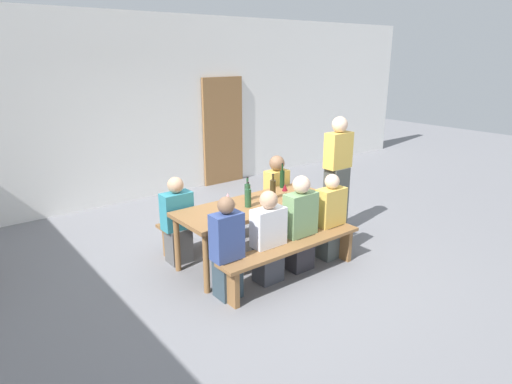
{
  "coord_description": "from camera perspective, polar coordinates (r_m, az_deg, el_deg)",
  "views": [
    {
      "loc": [
        -3.19,
        -4.08,
        2.53
      ],
      "look_at": [
        0.0,
        0.0,
        0.9
      ],
      "focal_mm": 31.0,
      "sensor_mm": 36.0,
      "label": 1
    }
  ],
  "objects": [
    {
      "name": "tasting_table",
      "position": [
        5.5,
        0.0,
        -2.29
      ],
      "size": [
        2.05,
        0.78,
        0.75
      ],
      "color": "olive",
      "rests_on": "ground"
    },
    {
      "name": "wine_bottle_0",
      "position": [
        5.32,
        -1.04,
        -0.71
      ],
      "size": [
        0.08,
        0.08,
        0.31
      ],
      "color": "#234C2D",
      "rests_on": "tasting_table"
    },
    {
      "name": "wine_glass_0",
      "position": [
        5.93,
        5.48,
        1.0
      ],
      "size": [
        0.06,
        0.06,
        0.16
      ],
      "color": "silver",
      "rests_on": "tasting_table"
    },
    {
      "name": "wine_glass_2",
      "position": [
        5.7,
        3.75,
        0.55
      ],
      "size": [
        0.08,
        0.08,
        0.18
      ],
      "color": "silver",
      "rests_on": "tasting_table"
    },
    {
      "name": "seated_guest_near_3",
      "position": [
        5.68,
        9.55,
        -3.47
      ],
      "size": [
        0.38,
        0.24,
        1.11
      ],
      "rotation": [
        0.0,
        0.0,
        1.57
      ],
      "color": "#4C5453",
      "rests_on": "ground"
    },
    {
      "name": "wine_bottle_1",
      "position": [
        6.11,
        3.39,
        1.75
      ],
      "size": [
        0.07,
        0.07,
        0.35
      ],
      "color": "#143319",
      "rests_on": "tasting_table"
    },
    {
      "name": "seated_guest_near_1",
      "position": [
        5.03,
        1.6,
        -6.14
      ],
      "size": [
        0.39,
        0.24,
        1.09
      ],
      "rotation": [
        0.0,
        0.0,
        1.57
      ],
      "color": "#3E4149",
      "rests_on": "ground"
    },
    {
      "name": "wine_bottle_2",
      "position": [
        5.63,
        2.18,
        0.41
      ],
      "size": [
        0.07,
        0.07,
        0.33
      ],
      "color": "#332814",
      "rests_on": "tasting_table"
    },
    {
      "name": "seated_guest_near_0",
      "position": [
        4.71,
        -3.75,
        -7.55
      ],
      "size": [
        0.33,
        0.24,
        1.14
      ],
      "rotation": [
        0.0,
        0.0,
        1.57
      ],
      "color": "#32444F",
      "rests_on": "ground"
    },
    {
      "name": "standing_host",
      "position": [
        6.38,
        10.39,
        1.78
      ],
      "size": [
        0.39,
        0.24,
        1.71
      ],
      "rotation": [
        0.0,
        0.0,
        3.14
      ],
      "color": "#464946",
      "rests_on": "ground"
    },
    {
      "name": "wooden_door",
      "position": [
        8.87,
        -4.27,
        7.81
      ],
      "size": [
        0.9,
        0.06,
        2.1
      ],
      "primitive_type": "cube",
      "color": "olive",
      "rests_on": "ground"
    },
    {
      "name": "ground_plane",
      "position": [
        5.76,
        0.0,
        -8.57
      ],
      "size": [
        24.0,
        24.0,
        0.0
      ],
      "primitive_type": "plane",
      "color": "slate"
    },
    {
      "name": "bench_far",
      "position": [
        6.13,
        -3.97,
        -3.34
      ],
      "size": [
        1.95,
        0.3,
        0.45
      ],
      "color": "olive",
      "rests_on": "ground"
    },
    {
      "name": "back_wall",
      "position": [
        8.12,
        -14.89,
        10.32
      ],
      "size": [
        14.0,
        0.2,
        3.2
      ],
      "primitive_type": "cube",
      "color": "white",
      "rests_on": "ground"
    },
    {
      "name": "bench_near",
      "position": [
        5.14,
        4.78,
        -7.64
      ],
      "size": [
        1.95,
        0.3,
        0.45
      ],
      "color": "olive",
      "rests_on": "ground"
    },
    {
      "name": "seated_guest_far_1",
      "position": [
        6.41,
        2.66,
        -0.42
      ],
      "size": [
        0.33,
        0.24,
        1.15
      ],
      "rotation": [
        0.0,
        0.0,
        -1.57
      ],
      "color": "#47585F",
      "rests_on": "ground"
    },
    {
      "name": "wine_glass_1",
      "position": [
        5.34,
        -3.67,
        -0.61
      ],
      "size": [
        0.07,
        0.07,
        0.17
      ],
      "color": "silver",
      "rests_on": "tasting_table"
    },
    {
      "name": "seated_guest_far_0",
      "position": [
        5.56,
        -10.09,
        -3.9
      ],
      "size": [
        0.38,
        0.24,
        1.11
      ],
      "rotation": [
        0.0,
        0.0,
        -1.57
      ],
      "color": "#555555",
      "rests_on": "ground"
    },
    {
      "name": "seated_guest_near_2",
      "position": [
        5.31,
        5.71,
        -4.35
      ],
      "size": [
        0.4,
        0.24,
        1.18
      ],
      "rotation": [
        0.0,
        0.0,
        1.57
      ],
      "color": "#2F2E34",
      "rests_on": "ground"
    },
    {
      "name": "wine_bottle_3",
      "position": [
        5.57,
        -1.09,
        0.06
      ],
      "size": [
        0.08,
        0.08,
        0.31
      ],
      "color": "#234C2D",
      "rests_on": "tasting_table"
    }
  ]
}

